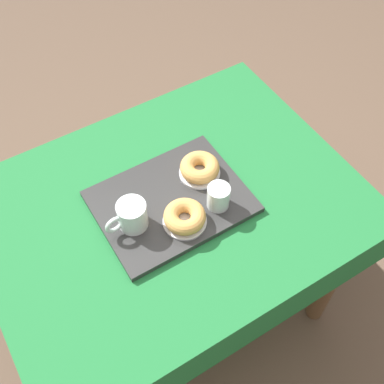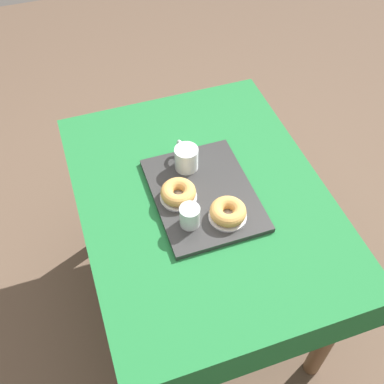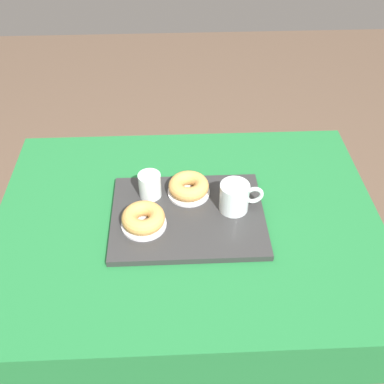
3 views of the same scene
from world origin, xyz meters
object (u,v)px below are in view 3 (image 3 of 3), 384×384
(serving_tray, at_px, (187,216))
(dining_table, at_px, (188,243))
(water_glass_near, at_px, (150,186))
(donut_plate_right, at_px, (189,192))
(sugar_donut_left, at_px, (143,218))
(tea_mug_left, at_px, (235,198))
(sugar_donut_right, at_px, (189,186))
(donut_plate_left, at_px, (144,224))

(serving_tray, bearing_deg, dining_table, -21.45)
(water_glass_near, relative_size, donut_plate_right, 0.60)
(water_glass_near, relative_size, sugar_donut_left, 0.63)
(water_glass_near, xyz_separation_m, sugar_donut_left, (-0.02, -0.12, -0.00))
(serving_tray, xyz_separation_m, donut_plate_right, (0.01, 0.09, 0.01))
(tea_mug_left, xyz_separation_m, sugar_donut_left, (-0.26, -0.06, -0.01))
(donut_plate_right, height_order, sugar_donut_right, sugar_donut_right)
(donut_plate_left, bearing_deg, sugar_donut_right, 44.47)
(serving_tray, height_order, sugar_donut_left, sugar_donut_left)
(dining_table, distance_m, sugar_donut_right, 0.18)
(donut_plate_right, relative_size, sugar_donut_right, 1.05)
(donut_plate_right, bearing_deg, water_glass_near, -178.94)
(serving_tray, bearing_deg, water_glass_near, 141.17)
(sugar_donut_left, height_order, donut_plate_right, sugar_donut_left)
(serving_tray, distance_m, donut_plate_right, 0.09)
(serving_tray, distance_m, sugar_donut_right, 0.09)
(dining_table, relative_size, sugar_donut_left, 9.28)
(serving_tray, height_order, water_glass_near, water_glass_near)
(donut_plate_left, height_order, donut_plate_right, same)
(sugar_donut_left, bearing_deg, serving_tray, 18.45)
(donut_plate_right, distance_m, sugar_donut_right, 0.02)
(tea_mug_left, height_order, donut_plate_right, tea_mug_left)
(serving_tray, distance_m, water_glass_near, 0.14)
(dining_table, bearing_deg, sugar_donut_right, 86.31)
(water_glass_near, bearing_deg, dining_table, -38.44)
(sugar_donut_left, bearing_deg, donut_plate_right, 44.47)
(dining_table, xyz_separation_m, sugar_donut_right, (0.01, 0.09, 0.15))
(donut_plate_left, xyz_separation_m, sugar_donut_right, (0.13, 0.13, 0.02))
(donut_plate_left, bearing_deg, tea_mug_left, 12.37)
(water_glass_near, height_order, donut_plate_left, water_glass_near)
(sugar_donut_right, bearing_deg, dining_table, -93.69)
(donut_plate_right, xyz_separation_m, sugar_donut_right, (0.00, 0.00, 0.02))
(dining_table, height_order, sugar_donut_right, sugar_donut_right)
(sugar_donut_right, bearing_deg, tea_mug_left, -28.83)
(donut_plate_left, bearing_deg, dining_table, 17.57)
(tea_mug_left, bearing_deg, sugar_donut_left, -167.63)
(water_glass_near, bearing_deg, donut_plate_right, 1.06)
(tea_mug_left, height_order, sugar_donut_left, tea_mug_left)
(serving_tray, height_order, tea_mug_left, tea_mug_left)
(sugar_donut_left, height_order, sugar_donut_right, same)
(serving_tray, distance_m, donut_plate_left, 0.13)
(water_glass_near, bearing_deg, serving_tray, -38.83)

